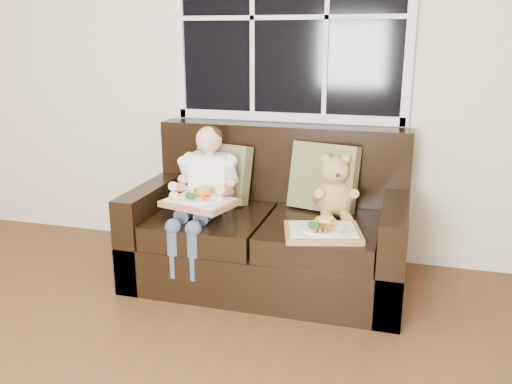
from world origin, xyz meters
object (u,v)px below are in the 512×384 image
(teddy_bear, at_px, (334,190))
(tray_left, at_px, (200,201))
(loveseat, at_px, (270,233))
(child, at_px, (205,184))
(tray_right, at_px, (323,231))

(teddy_bear, bearing_deg, tray_left, -173.80)
(loveseat, distance_m, child, 0.53)
(teddy_bear, bearing_deg, child, 175.31)
(loveseat, distance_m, tray_right, 0.54)
(loveseat, height_order, child, child)
(loveseat, relative_size, teddy_bear, 4.14)
(child, height_order, teddy_bear, child)
(teddy_bear, xyz_separation_m, tray_right, (-0.01, -0.37, -0.13))
(teddy_bear, height_order, tray_left, teddy_bear)
(tray_right, bearing_deg, child, 149.57)
(loveseat, xyz_separation_m, teddy_bear, (0.39, 0.04, 0.30))
(teddy_bear, xyz_separation_m, tray_left, (-0.77, -0.31, -0.04))
(loveseat, distance_m, teddy_bear, 0.50)
(child, distance_m, teddy_bear, 0.81)
(loveseat, bearing_deg, tray_left, -143.86)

